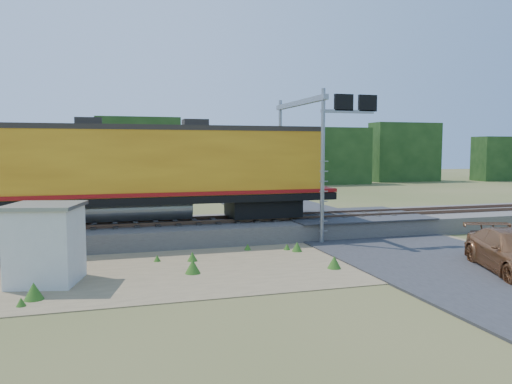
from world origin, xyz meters
name	(u,v)px	position (x,y,z in m)	size (l,w,h in m)	color
ground	(249,267)	(0.00, 0.00, 0.00)	(140.00, 140.00, 0.00)	#475123
ballast	(214,230)	(0.00, 6.00, 0.40)	(70.00, 5.00, 0.80)	slate
rails	(214,219)	(0.00, 6.00, 0.88)	(70.00, 1.54, 0.16)	brown
dirt_shoulder	(191,267)	(-2.00, 0.50, 0.01)	(26.00, 8.00, 0.03)	#8C7754
road	(408,249)	(7.00, 0.74, 0.09)	(7.00, 66.00, 0.86)	#38383A
tree_line_north	(153,159)	(0.00, 38.00, 3.07)	(130.00, 3.00, 6.50)	#173412
weed_clumps	(149,273)	(-3.50, 0.10, 0.00)	(15.00, 6.20, 0.56)	#33641C
locomotive	(127,169)	(-3.92, 6.00, 3.32)	(18.55, 2.83, 4.79)	black
shed	(46,243)	(-6.66, -0.34, 1.27)	(2.55, 2.55, 2.51)	silver
signal_gantry	(311,129)	(4.59, 5.34, 5.12)	(2.70, 6.20, 6.80)	gray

